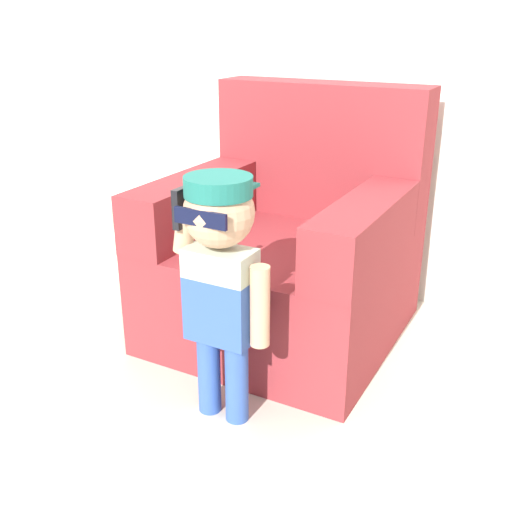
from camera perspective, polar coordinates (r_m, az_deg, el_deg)
name	(u,v)px	position (r m, az deg, el deg)	size (l,w,h in m)	color
ground_plane	(300,349)	(2.58, 4.26, -8.84)	(10.00, 10.00, 0.00)	beige
wall_back	(377,21)	(2.92, 11.46, 21.11)	(10.00, 0.05, 2.60)	silver
armchair	(289,250)	(2.62, 3.19, 0.55)	(0.97, 0.99, 1.05)	maroon
person_child	(221,264)	(1.92, -3.39, -0.75)	(0.35, 0.27, 0.86)	#3356AD
side_table	(140,246)	(3.04, -11.02, 0.93)	(0.35, 0.35, 0.42)	beige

